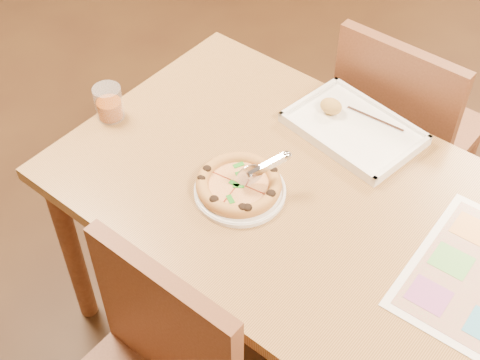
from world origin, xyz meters
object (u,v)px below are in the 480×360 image
Objects in this scene: chair_far at (401,119)px; glass_tumbler at (109,104)px; pizza_cutter at (262,168)px; menu at (479,276)px; plate at (240,191)px; pizza at (239,184)px; appetizer_tray at (352,128)px; dining_table at (296,212)px.

chair_far reaches higher than glass_tumbler.
pizza_cutter is at bearing 83.02° from chair_far.
pizza_cutter is (-0.08, -0.66, 0.23)m from chair_far.
menu is at bearing -49.24° from pizza_cutter.
plate is 0.63m from menu.
pizza_cutter is at bearing 45.47° from pizza.
appetizer_tray is (-0.02, -0.31, 0.17)m from chair_far.
dining_table is at bearing -174.46° from menu.
dining_table is 0.19m from pizza.
pizza_cutter is 0.53m from glass_tumbler.
menu is (0.50, -0.55, 0.16)m from chair_far.
pizza reaches higher than plate.
pizza_cutter reaches higher than plate.
chair_far is at bearing 79.98° from pizza.
pizza is at bearing -166.70° from menu.
glass_tumbler is (-0.61, -0.11, 0.13)m from dining_table.
chair_far reaches higher than pizza_cutter.
glass_tumbler is (-0.48, -0.01, 0.02)m from pizza.
pizza is 2.21× the size of glass_tumbler.
glass_tumbler reaches higher than appetizer_tray.
pizza_cutter is (0.04, 0.04, 0.05)m from pizza.
glass_tumbler is (-0.61, -0.71, 0.20)m from chair_far.
dining_table is 10.26× the size of pizza_cutter.
pizza is 0.53× the size of menu.
appetizer_tray is (0.11, 0.39, -0.01)m from pizza.
pizza is 0.57× the size of appetizer_tray.
menu is at bearing 7.93° from glass_tumbler.
plate is (-0.12, -0.10, 0.09)m from dining_table.
glass_tumbler is 1.12m from menu.
glass_tumbler reaches higher than menu.
plate is 0.49m from glass_tumbler.
plate is 1.93× the size of pizza_cutter.
plate is at bearing 0.33° from glass_tumbler.
chair_far is 0.73m from plate.
appetizer_tray reaches higher than dining_table.
chair_far reaches higher than dining_table.
menu is at bearing 131.86° from chair_far.
chair_far reaches higher than pizza.
dining_table is 3.27× the size of appetizer_tray.
chair_far is 0.76m from menu.
dining_table is at bearing -86.32° from appetizer_tray.
glass_tumbler is (-0.49, -0.00, 0.04)m from plate.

